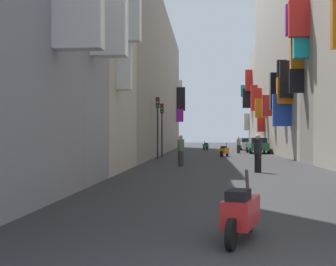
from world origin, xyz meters
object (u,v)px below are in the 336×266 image
object	(u,v)px
scooter_red	(241,212)
traffic_light_far_corner	(162,121)
pedestrian_near_left	(258,153)
scooter_green	(206,146)
pedestrian_near_right	(181,151)
scooter_orange	(224,151)
pedestrian_crossing	(239,145)
parked_car_green	(258,145)
scooter_white	(248,147)
traffic_light_near_corner	(158,117)
parked_car_white	(247,144)

from	to	relation	value
scooter_red	traffic_light_far_corner	world-z (taller)	traffic_light_far_corner
pedestrian_near_left	scooter_green	bearing A→B (deg)	94.53
scooter_green	pedestrian_near_right	size ratio (longest dim) A/B	1.05
scooter_orange	pedestrian_crossing	bearing A→B (deg)	76.58
scooter_green	pedestrian_crossing	world-z (taller)	pedestrian_crossing
parked_car_green	scooter_white	world-z (taller)	parked_car_green
scooter_red	scooter_orange	bearing A→B (deg)	88.13
parked_car_green	scooter_green	xyz separation A→B (m)	(-4.97, 8.18, -0.32)
scooter_green	pedestrian_near_left	bearing A→B (deg)	-85.47
scooter_orange	pedestrian_crossing	xyz separation A→B (m)	(1.65, 6.94, 0.32)
scooter_green	pedestrian_near_left	world-z (taller)	pedestrian_near_left
pedestrian_near_right	traffic_light_near_corner	size ratio (longest dim) A/B	0.39
scooter_green	traffic_light_near_corner	size ratio (longest dim) A/B	0.41
pedestrian_near_left	traffic_light_near_corner	distance (m)	12.45
pedestrian_near_left	parked_car_green	bearing A→B (deg)	83.41
scooter_red	traffic_light_near_corner	world-z (taller)	traffic_light_near_corner
pedestrian_crossing	traffic_light_near_corner	world-z (taller)	traffic_light_near_corner
parked_car_green	pedestrian_crossing	world-z (taller)	pedestrian_crossing
parked_car_green	pedestrian_crossing	xyz separation A→B (m)	(-1.82, -0.02, -0.00)
traffic_light_far_corner	scooter_red	bearing A→B (deg)	-81.64
scooter_orange	scooter_white	bearing A→B (deg)	74.78
scooter_green	pedestrian_crossing	bearing A→B (deg)	-68.95
scooter_red	traffic_light_far_corner	distance (m)	27.64
traffic_light_far_corner	scooter_orange	bearing A→B (deg)	15.63
scooter_green	scooter_orange	distance (m)	15.21
parked_car_white	traffic_light_near_corner	bearing A→B (deg)	-111.64
pedestrian_crossing	traffic_light_near_corner	distance (m)	13.37
parked_car_white	scooter_red	bearing A→B (deg)	-95.43
traffic_light_near_corner	scooter_orange	bearing A→B (deg)	42.17
pedestrian_near_left	scooter_red	bearing A→B (deg)	-97.84
scooter_white	traffic_light_near_corner	bearing A→B (deg)	-117.26
scooter_orange	traffic_light_near_corner	bearing A→B (deg)	-137.83
scooter_orange	pedestrian_near_left	world-z (taller)	pedestrian_near_left
parked_car_green	scooter_orange	xyz separation A→B (m)	(-3.47, -6.96, -0.32)
scooter_orange	pedestrian_near_left	distance (m)	15.29
scooter_green	scooter_red	size ratio (longest dim) A/B	0.97
scooter_green	pedestrian_crossing	xyz separation A→B (m)	(3.15, -8.20, 0.32)
scooter_red	parked_car_white	bearing A→B (deg)	84.57
pedestrian_crossing	pedestrian_near_left	size ratio (longest dim) A/B	0.89
scooter_red	traffic_light_near_corner	xyz separation A→B (m)	(-4.01, 24.15, 2.56)
scooter_white	pedestrian_near_right	distance (m)	22.97
traffic_light_near_corner	scooter_green	bearing A→B (deg)	80.05
scooter_white	pedestrian_crossing	distance (m)	4.11
scooter_green	parked_car_green	bearing A→B (deg)	-58.68
scooter_white	scooter_orange	world-z (taller)	same
pedestrian_near_left	traffic_light_far_corner	size ratio (longest dim) A/B	0.42
parked_car_white	scooter_orange	size ratio (longest dim) A/B	2.45
scooter_white	traffic_light_near_corner	size ratio (longest dim) A/B	0.39
scooter_red	pedestrian_near_right	bearing A→B (deg)	96.47
parked_car_green	scooter_green	world-z (taller)	parked_car_green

